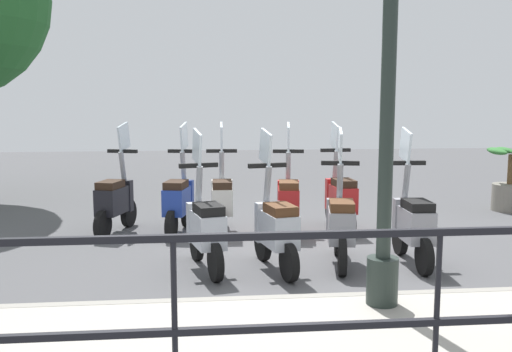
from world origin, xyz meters
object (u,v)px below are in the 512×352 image
object	(u,v)px
scooter_near_0	(413,223)
scooter_far_1	(288,199)
scooter_far_0	(340,197)
scooter_far_3	(179,199)
scooter_near_2	(276,227)
scooter_near_1	(341,223)
scooter_far_4	(115,199)
potted_palm	(510,184)
lamp_post_near	(389,75)
scooter_near_3	(205,227)
scooter_far_2	(222,199)

from	to	relation	value
scooter_near_0	scooter_far_1	distance (m)	1.99
scooter_far_0	scooter_far_3	bearing A→B (deg)	85.12
scooter_near_2	scooter_far_3	distance (m)	2.17
scooter_near_1	scooter_far_4	size ratio (longest dim) A/B	1.00
scooter_far_1	scooter_near_0	bearing A→B (deg)	-136.75
potted_palm	scooter_far_4	size ratio (longest dim) A/B	0.69
scooter_near_2	scooter_far_0	world-z (taller)	same
lamp_post_near	scooter_near_1	world-z (taller)	lamp_post_near
scooter_near_2	scooter_near_3	bearing A→B (deg)	71.29
potted_palm	scooter_far_4	xyz separation A→B (m)	(-1.03, 6.35, 0.04)
scooter_near_0	scooter_far_0	bearing A→B (deg)	15.01
scooter_near_0	scooter_far_4	distance (m)	4.02
scooter_far_0	scooter_near_1	bearing A→B (deg)	162.68
scooter_far_2	scooter_far_3	size ratio (longest dim) A/B	1.00
potted_palm	scooter_far_2	xyz separation A→B (m)	(-1.14, 4.87, 0.04)
scooter_far_4	lamp_post_near	bearing A→B (deg)	-124.95
scooter_far_2	scooter_near_0	bearing A→B (deg)	-128.70
lamp_post_near	scooter_far_0	bearing A→B (deg)	-7.97
scooter_near_0	scooter_near_2	size ratio (longest dim) A/B	1.00
scooter_near_1	scooter_near_0	bearing A→B (deg)	-83.77
scooter_near_1	scooter_near_3	bearing A→B (deg)	103.07
scooter_near_1	scooter_far_1	world-z (taller)	same
scooter_near_3	scooter_far_3	world-z (taller)	same
scooter_near_1	scooter_near_3	size ratio (longest dim) A/B	1.00
scooter_near_3	scooter_far_1	xyz separation A→B (m)	(1.62, -1.16, 0.00)
scooter_near_2	scooter_far_0	distance (m)	2.15
scooter_near_2	scooter_far_1	world-z (taller)	same
scooter_near_2	scooter_far_3	size ratio (longest dim) A/B	1.00
scooter_near_1	scooter_far_3	xyz separation A→B (m)	(1.72, 1.86, 0.00)
scooter_near_0	scooter_near_2	xyz separation A→B (m)	(-0.08, 1.57, 0.00)
scooter_near_2	scooter_near_3	xyz separation A→B (m)	(0.08, 0.76, 0.00)
scooter_near_0	scooter_far_3	world-z (taller)	same
scooter_far_4	scooter_near_1	bearing A→B (deg)	-106.25
scooter_near_2	scooter_far_1	distance (m)	1.75
scooter_near_1	lamp_post_near	bearing A→B (deg)	-171.16
scooter_far_1	scooter_near_3	bearing A→B (deg)	151.86
scooter_near_2	scooter_far_4	bearing A→B (deg)	32.78
scooter_near_1	scooter_far_2	world-z (taller)	same
scooter_near_1	scooter_near_2	distance (m)	0.77
scooter_far_2	scooter_far_3	distance (m)	0.60
scooter_near_1	scooter_near_2	bearing A→B (deg)	111.44
scooter_near_3	scooter_far_1	size ratio (longest dim) A/B	1.00
scooter_near_1	scooter_far_0	size ratio (longest dim) A/B	1.00
scooter_near_0	scooter_far_0	distance (m)	1.77
scooter_near_3	scooter_far_2	distance (m)	1.78
scooter_near_0	scooter_near_1	xyz separation A→B (m)	(0.06, 0.81, 0.00)
scooter_far_4	scooter_far_1	bearing A→B (deg)	-78.89
scooter_near_3	scooter_far_2	bearing A→B (deg)	-21.92
scooter_far_3	potted_palm	bearing A→B (deg)	-65.41
scooter_near_1	scooter_far_0	world-z (taller)	same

